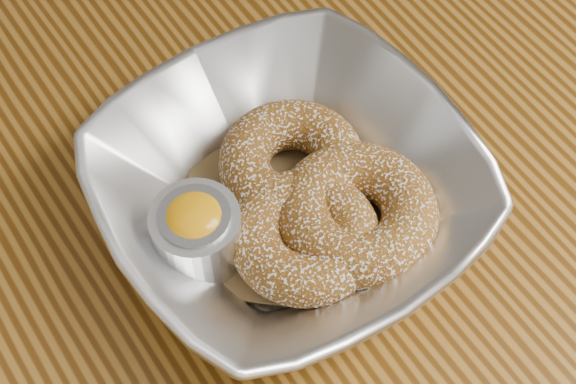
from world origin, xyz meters
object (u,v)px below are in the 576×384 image
donut_extra (357,214)px  donut_back (292,163)px  ramekin (197,232)px  table (214,338)px  serving_bowl (288,192)px  donut_front (305,237)px

donut_extra → donut_back: bearing=101.8°
ramekin → table: bearing=-116.8°
donut_back → donut_extra: size_ratio=0.93×
serving_bowl → donut_back: 0.03m
table → donut_back: donut_back is taller
donut_extra → donut_front: bearing=171.4°
ramekin → donut_extra: bearing=-24.2°
donut_front → serving_bowl: bearing=74.8°
donut_back → serving_bowl: bearing=-129.7°
donut_front → donut_extra: 0.04m
table → donut_extra: (0.10, -0.03, 0.13)m
donut_back → ramekin: bearing=-169.7°
table → donut_back: (0.09, 0.03, 0.13)m
ramekin → donut_front: bearing=-32.7°
table → serving_bowl: bearing=7.3°
table → serving_bowl: 0.15m
serving_bowl → ramekin: ramekin is taller
donut_back → donut_front: bearing=-115.6°
donut_extra → ramekin: size_ratio=1.85×
donut_extra → ramekin: (-0.10, 0.04, 0.01)m
table → serving_bowl: (0.07, 0.01, 0.13)m
donut_back → donut_extra: (0.01, -0.06, 0.00)m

